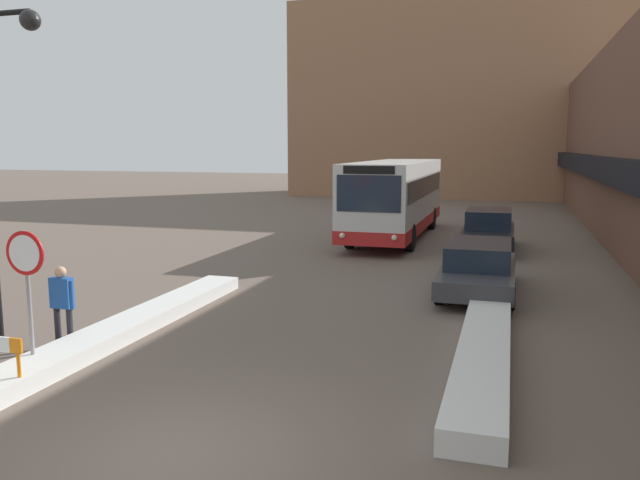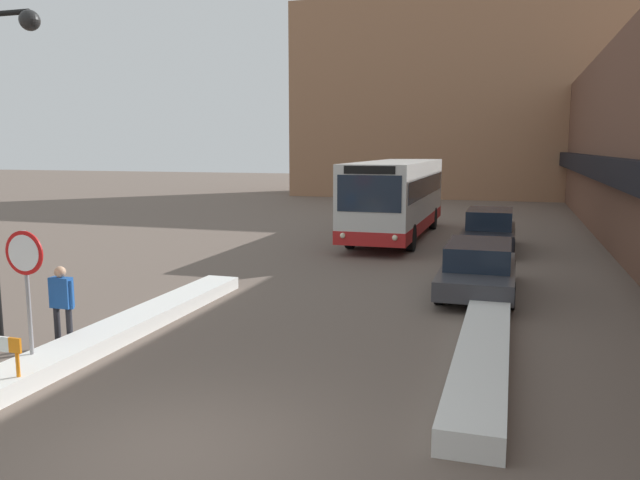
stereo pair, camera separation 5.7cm
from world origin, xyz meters
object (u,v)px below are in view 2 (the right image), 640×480
object	(u,v)px
parked_car_back	(489,230)
stop_sign	(26,270)
city_bus	(397,197)
pedestrian	(62,299)
parked_car_front	(478,267)

from	to	relation	value
parked_car_back	stop_sign	world-z (taller)	stop_sign
city_bus	pedestrian	distance (m)	16.94
city_bus	stop_sign	size ratio (longest dim) A/B	4.36
stop_sign	city_bus	bearing A→B (deg)	80.05
stop_sign	parked_car_back	bearing A→B (deg)	65.98
parked_car_front	pedestrian	xyz separation A→B (m)	(-7.45, -7.12, 0.27)
city_bus	stop_sign	bearing A→B (deg)	-99.95
pedestrian	parked_car_front	bearing A→B (deg)	42.82
parked_car_back	pedestrian	bearing A→B (deg)	-117.09
city_bus	parked_car_back	bearing A→B (deg)	-26.86
parked_car_front	parked_car_back	distance (m)	7.44
parked_car_front	parked_car_back	bearing A→B (deg)	90.00
city_bus	parked_car_back	xyz separation A→B (m)	(3.93, -1.99, -1.00)
parked_car_front	parked_car_back	xyz separation A→B (m)	(-0.00, 7.44, 0.07)
parked_car_front	stop_sign	world-z (taller)	stop_sign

